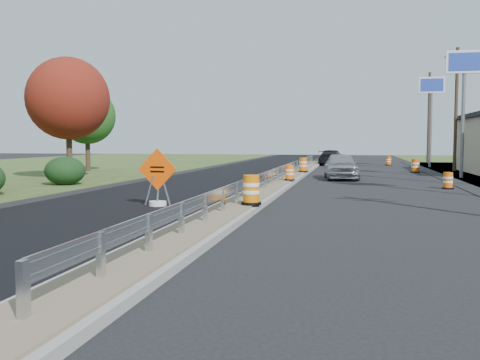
% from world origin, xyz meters
% --- Properties ---
extents(ground, '(140.00, 140.00, 0.00)m').
position_xyz_m(ground, '(0.00, 0.00, 0.00)').
color(ground, black).
rests_on(ground, ground).
extents(milled_overlay, '(7.20, 120.00, 0.01)m').
position_xyz_m(milled_overlay, '(-4.40, 10.00, 0.01)').
color(milled_overlay, black).
rests_on(milled_overlay, ground).
extents(median, '(1.60, 55.00, 0.23)m').
position_xyz_m(median, '(0.00, 8.00, 0.11)').
color(median, gray).
rests_on(median, ground).
extents(guardrail, '(0.10, 46.15, 0.72)m').
position_xyz_m(guardrail, '(0.00, 9.00, 0.73)').
color(guardrail, silver).
rests_on(guardrail, median).
extents(pylon_sign_mid, '(2.20, 0.30, 7.90)m').
position_xyz_m(pylon_sign_mid, '(10.50, 16.00, 6.48)').
color(pylon_sign_mid, slate).
rests_on(pylon_sign_mid, ground).
extents(pylon_sign_north, '(2.20, 0.30, 7.90)m').
position_xyz_m(pylon_sign_north, '(10.50, 30.00, 6.48)').
color(pylon_sign_north, slate).
rests_on(pylon_sign_north, ground).
extents(utility_pole_nmid, '(1.90, 0.26, 9.40)m').
position_xyz_m(utility_pole_nmid, '(11.50, 24.00, 4.93)').
color(utility_pole_nmid, '#473523').
rests_on(utility_pole_nmid, ground).
extents(utility_pole_north, '(1.90, 0.26, 9.40)m').
position_xyz_m(utility_pole_north, '(11.50, 39.00, 4.93)').
color(utility_pole_north, '#473523').
rests_on(utility_pole_north, ground).
extents(hedge_north, '(2.09, 2.09, 1.52)m').
position_xyz_m(hedge_north, '(-11.00, 6.00, 0.76)').
color(hedge_north, black).
rests_on(hedge_north, ground).
extents(tree_near_red, '(4.95, 4.95, 7.35)m').
position_xyz_m(tree_near_red, '(-13.00, 10.00, 4.86)').
color(tree_near_red, '#473523').
rests_on(tree_near_red, ground).
extents(tree_near_back, '(4.29, 4.29, 6.37)m').
position_xyz_m(tree_near_back, '(-16.00, 18.00, 4.21)').
color(tree_near_back, '#473523').
rests_on(tree_near_back, ground).
extents(caution_sign, '(1.50, 0.63, 2.07)m').
position_xyz_m(caution_sign, '(-3.00, -1.56, 0.53)').
color(caution_sign, white).
rests_on(caution_sign, ground).
extents(barrel_median_near, '(0.67, 0.67, 0.98)m').
position_xyz_m(barrel_median_near, '(0.55, -2.31, 0.70)').
color(barrel_median_near, black).
rests_on(barrel_median_near, median).
extents(barrel_median_mid, '(0.56, 0.56, 0.81)m').
position_xyz_m(barrel_median_mid, '(0.55, 8.71, 0.62)').
color(barrel_median_mid, black).
rests_on(barrel_median_mid, median).
extents(barrel_median_far, '(0.66, 0.66, 0.96)m').
position_xyz_m(barrel_median_far, '(0.55, 16.69, 0.69)').
color(barrel_median_far, black).
rests_on(barrel_median_far, median).
extents(barrel_shoulder_near, '(0.55, 0.55, 0.81)m').
position_xyz_m(barrel_shoulder_near, '(8.37, 7.84, 0.39)').
color(barrel_shoulder_near, black).
rests_on(barrel_shoulder_near, ground).
extents(barrel_shoulder_mid, '(0.68, 0.68, 1.00)m').
position_xyz_m(barrel_shoulder_mid, '(8.34, 21.45, 0.48)').
color(barrel_shoulder_mid, black).
rests_on(barrel_shoulder_mid, ground).
extents(barrel_shoulder_far, '(0.58, 0.58, 0.85)m').
position_xyz_m(barrel_shoulder_far, '(7.17, 33.04, 0.41)').
color(barrel_shoulder_far, black).
rests_on(barrel_shoulder_far, ground).
extents(car_silver, '(2.40, 4.93, 1.62)m').
position_xyz_m(car_silver, '(3.14, 13.48, 0.81)').
color(car_silver, '#A5A5A9').
rests_on(car_silver, ground).
extents(car_dark_far, '(2.48, 5.17, 1.45)m').
position_xyz_m(car_dark_far, '(1.83, 32.62, 0.73)').
color(car_dark_far, black).
rests_on(car_dark_far, ground).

